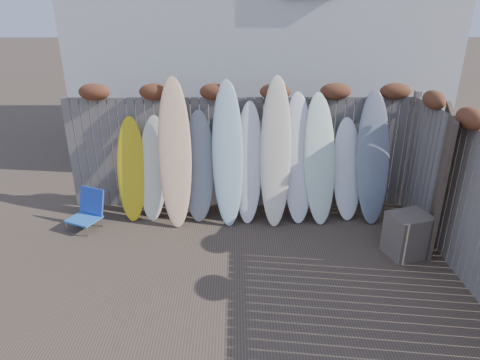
{
  "coord_description": "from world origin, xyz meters",
  "views": [
    {
      "loc": [
        -0.06,
        -4.73,
        3.52
      ],
      "look_at": [
        0.0,
        1.2,
        1.0
      ],
      "focal_mm": 32.0,
      "sensor_mm": 36.0,
      "label": 1
    }
  ],
  "objects_px": {
    "wooden_crate": "(408,235)",
    "lattice_panel": "(439,179)",
    "beach_chair": "(88,210)",
    "surfboard_0": "(131,169)"
  },
  "relations": [
    {
      "from": "wooden_crate",
      "to": "lattice_panel",
      "type": "distance_m",
      "value": 0.98
    },
    {
      "from": "beach_chair",
      "to": "wooden_crate",
      "type": "height_order",
      "value": "wooden_crate"
    },
    {
      "from": "lattice_panel",
      "to": "wooden_crate",
      "type": "bearing_deg",
      "value": -119.58
    },
    {
      "from": "lattice_panel",
      "to": "surfboard_0",
      "type": "bearing_deg",
      "value": -169.59
    },
    {
      "from": "wooden_crate",
      "to": "surfboard_0",
      "type": "bearing_deg",
      "value": 162.92
    },
    {
      "from": "beach_chair",
      "to": "lattice_panel",
      "type": "bearing_deg",
      "value": -5.04
    },
    {
      "from": "beach_chair",
      "to": "surfboard_0",
      "type": "distance_m",
      "value": 0.98
    },
    {
      "from": "surfboard_0",
      "to": "wooden_crate",
      "type": "bearing_deg",
      "value": -20.5
    },
    {
      "from": "wooden_crate",
      "to": "beach_chair",
      "type": "bearing_deg",
      "value": 169.51
    },
    {
      "from": "beach_chair",
      "to": "lattice_panel",
      "type": "distance_m",
      "value": 5.58
    }
  ]
}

